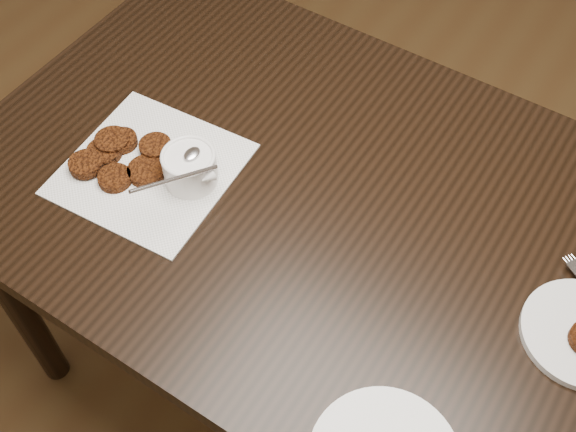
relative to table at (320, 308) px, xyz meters
The scene contains 5 objects.
floor 0.40m from the table, 65.38° to the right, with size 4.00×4.00×0.00m, color #51371B.
table is the anchor object (origin of this frame).
napkin 0.49m from the table, 159.89° to the right, with size 0.28×0.28×0.00m, color white.
sauce_ramekin 0.50m from the table, 158.13° to the right, with size 0.12×0.12×0.13m, color white, non-canonical shape.
patty_cluster 0.55m from the table, 162.45° to the right, with size 0.22×0.22×0.02m, color #612B0C, non-canonical shape.
Camera 1 is at (0.30, -0.54, 1.73)m, focal length 44.85 mm.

